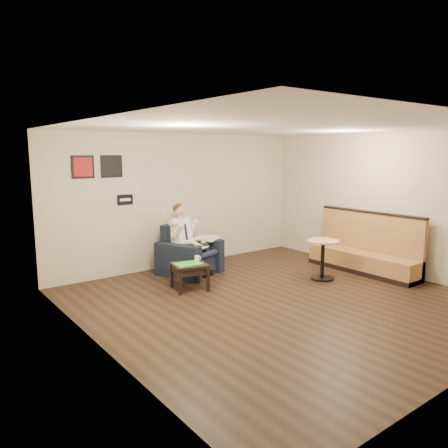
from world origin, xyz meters
TOP-DOWN VIEW (x-y plane):
  - ground at (0.00, 0.00)m, footprint 6.00×6.00m
  - wall_back at (0.00, 3.00)m, footprint 6.00×0.02m
  - wall_left at (-3.00, 0.00)m, footprint 0.02×6.00m
  - wall_right at (3.00, 0.00)m, footprint 0.02×6.00m
  - ceiling at (0.00, 0.00)m, footprint 6.00×6.00m
  - seating_sign at (-1.30, 2.98)m, footprint 0.32×0.02m
  - art_print_left at (-2.10, 2.98)m, footprint 0.42×0.03m
  - art_print_right at (-1.55, 2.98)m, footprint 0.42×0.03m
  - armchair at (-0.26, 2.29)m, footprint 1.30×1.30m
  - seated_man at (-0.22, 2.17)m, footprint 0.94×1.12m
  - lap_papers at (-0.18, 2.07)m, footprint 0.34×0.38m
  - newspaper at (0.16, 2.34)m, footprint 0.60×0.66m
  - side_table at (-0.84, 1.41)m, footprint 0.70×0.70m
  - green_folder at (-0.88, 1.40)m, footprint 0.50×0.39m
  - coffee_mug at (-0.63, 1.49)m, footprint 0.10×0.10m
  - smartphone at (-0.75, 1.56)m, footprint 0.16×0.13m
  - banquette at (2.59, 0.25)m, footprint 0.56×2.36m
  - cafe_table at (1.54, 0.41)m, footprint 0.80×0.80m

SIDE VIEW (x-z plane):
  - ground at x=0.00m, z-range 0.00..0.00m
  - side_table at x=-0.84m, z-range 0.00..0.47m
  - cafe_table at x=1.54m, z-range 0.00..0.76m
  - smartphone at x=-0.75m, z-range 0.47..0.48m
  - green_folder at x=-0.88m, z-range 0.47..0.48m
  - armchair at x=-0.26m, z-range 0.00..0.98m
  - coffee_mug at x=-0.63m, z-range 0.47..0.57m
  - lap_papers at x=-0.18m, z-range 0.60..0.60m
  - banquette at x=2.59m, z-range 0.00..1.21m
  - newspaper at x=0.16m, z-range 0.66..0.67m
  - seated_man at x=-0.22m, z-range 0.00..1.34m
  - wall_back at x=0.00m, z-range 0.00..2.80m
  - wall_left at x=-3.00m, z-range 0.00..2.80m
  - wall_right at x=3.00m, z-range 0.00..2.80m
  - seating_sign at x=-1.30m, z-range 1.40..1.60m
  - art_print_left at x=-2.10m, z-range 1.94..2.36m
  - art_print_right at x=-1.55m, z-range 1.94..2.36m
  - ceiling at x=0.00m, z-range 2.79..2.81m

